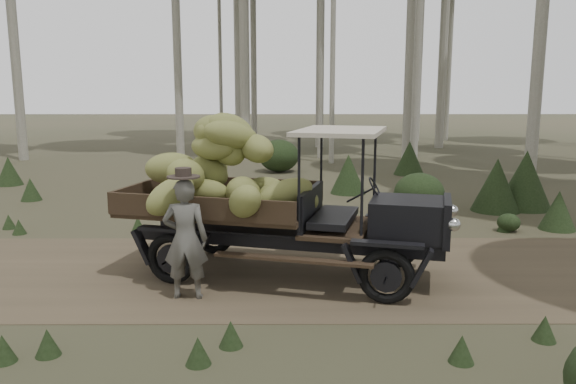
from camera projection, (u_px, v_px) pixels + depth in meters
name	position (u px, v px, depth m)	size (l,w,h in m)	color
ground	(185.00, 272.00, 8.72)	(120.00, 120.00, 0.00)	#473D2B
dirt_track	(185.00, 272.00, 8.72)	(70.00, 4.00, 0.01)	brown
banana_truck	(256.00, 183.00, 8.45)	(5.12, 2.86, 2.56)	black
farmer	(185.00, 238.00, 7.50)	(0.60, 0.44, 1.79)	#56544F
undergrowth	(102.00, 250.00, 7.95)	(20.88, 23.62, 1.40)	#233319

